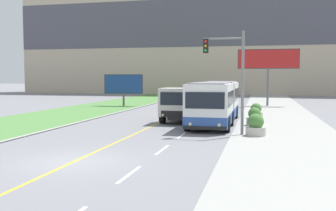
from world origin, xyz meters
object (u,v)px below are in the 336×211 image
dump_truck (181,105)px  traffic_light_mast (231,69)px  billboard_small (124,85)px  city_bus (216,102)px  billboard_large (268,61)px  planter_round_near (256,126)px  planter_round_second (254,118)px  planter_round_third (256,112)px

dump_truck → traffic_light_mast: 7.43m
traffic_light_mast → billboard_small: traffic_light_mast is taller
city_bus → billboard_large: billboard_large is taller
city_bus → planter_round_near: size_ratio=9.50×
city_bus → planter_round_near: 6.70m
dump_truck → traffic_light_mast: bearing=-55.3°
city_bus → billboard_large: (3.87, 17.08, 3.54)m
planter_round_second → billboard_small: bearing=134.0°
planter_round_near → planter_round_third: bearing=90.5°
billboard_large → city_bus: bearing=-102.8°
billboard_small → dump_truck: bearing=-55.8°
city_bus → billboard_small: size_ratio=2.57×
dump_truck → billboard_large: 18.63m
traffic_light_mast → planter_round_second: bearing=73.7°
traffic_light_mast → planter_round_near: bearing=-9.0°
planter_round_third → planter_round_second: bearing=-90.7°
billboard_small → planter_round_third: bearing=-35.8°
planter_round_near → planter_round_second: 4.55m
dump_truck → billboard_small: billboard_small is taller
planter_round_third → city_bus: bearing=-131.9°
planter_round_near → planter_round_second: planter_round_near is taller
city_bus → billboard_small: 18.01m
dump_truck → planter_round_second: size_ratio=5.43×
city_bus → dump_truck: 2.54m
planter_round_near → planter_round_third: size_ratio=1.02×
city_bus → dump_truck: city_bus is taller
billboard_large → planter_round_near: bearing=-92.5°
city_bus → billboard_small: bearing=130.9°
traffic_light_mast → planter_round_second: traffic_light_mast is taller
traffic_light_mast → planter_round_near: size_ratio=4.80×
traffic_light_mast → planter_round_near: 3.41m
dump_truck → billboard_small: 16.48m
city_bus → billboard_large: 17.87m
traffic_light_mast → planter_round_near: traffic_light_mast is taller
billboard_small → planter_round_second: bearing=-46.0°
billboard_large → planter_round_third: (-1.09, -13.98, -4.43)m
city_bus → planter_round_third: (2.79, 3.10, -0.89)m
city_bus → dump_truck: (-2.53, -0.00, -0.23)m
dump_truck → billboard_large: size_ratio=0.99×
dump_truck → planter_round_third: size_ratio=5.52×
traffic_light_mast → planter_round_third: traffic_light_mast is taller
dump_truck → city_bus: bearing=0.1°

